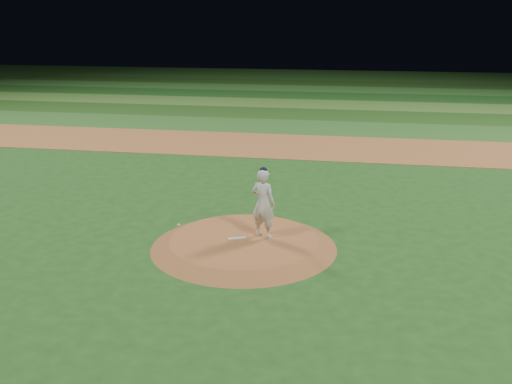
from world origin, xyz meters
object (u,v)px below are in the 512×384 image
(pitching_rubber, at_px, (237,238))
(rosin_bag, at_px, (179,225))
(pitchers_mound, at_px, (244,243))
(pitcher_on_mound, at_px, (263,203))

(pitching_rubber, xyz_separation_m, rosin_bag, (-2.05, 0.76, 0.01))
(pitching_rubber, distance_m, rosin_bag, 2.19)
(rosin_bag, bearing_deg, pitching_rubber, -20.49)
(pitchers_mound, height_order, pitcher_on_mound, pitcher_on_mound)
(pitchers_mound, relative_size, rosin_bag, 52.64)
(rosin_bag, bearing_deg, pitcher_on_mound, -8.99)
(pitching_rubber, bearing_deg, rosin_bag, 135.26)
(pitchers_mound, bearing_deg, rosin_bag, 161.83)
(pitchers_mound, xyz_separation_m, pitching_rubber, (-0.20, -0.03, 0.14))
(pitchers_mound, xyz_separation_m, rosin_bag, (-2.25, 0.74, 0.15))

